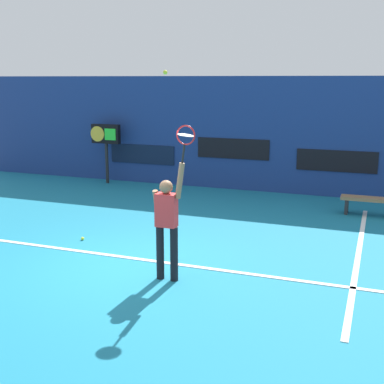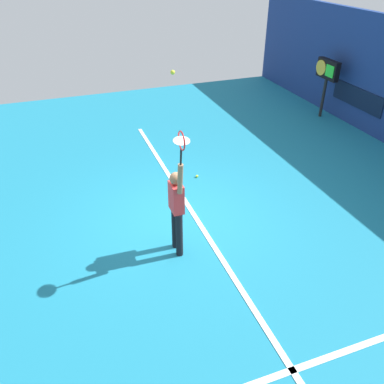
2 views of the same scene
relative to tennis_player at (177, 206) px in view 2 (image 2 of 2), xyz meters
The scene contains 8 objects.
ground_plane 1.43m from the tennis_player, 159.23° to the left, with size 18.00×18.00×0.00m, color teal.
sponsor_banner_portside 8.21m from the tennis_player, 118.75° to the left, with size 2.20×0.03×0.60m, color #0C1933.
court_baseline 1.54m from the tennis_player, 144.09° to the left, with size 10.00×0.10×0.01m, color white.
tennis_player is the anchor object (origin of this frame).
tennis_racket 1.42m from the tennis_player, ahead, with size 0.35×0.27×0.62m.
tennis_ball 2.36m from the tennis_player, 59.18° to the right, with size 0.07×0.07×0.07m, color #CCE033.
scoreboard_clock 8.38m from the tennis_player, 126.51° to the left, with size 0.96×0.20×1.88m.
spare_ball 2.98m from the tennis_player, 151.98° to the left, with size 0.07×0.07×0.07m, color #CCE033.
Camera 2 is at (6.50, -2.08, 4.94)m, focal length 36.94 mm.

